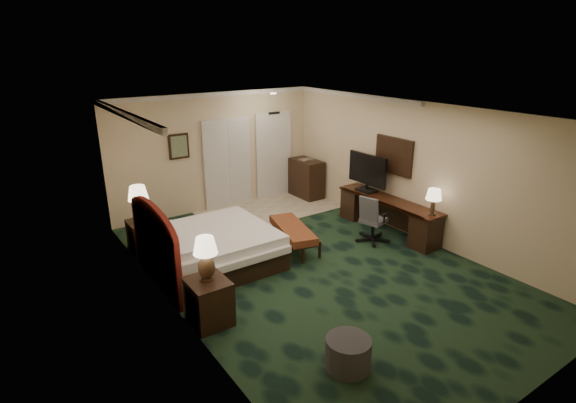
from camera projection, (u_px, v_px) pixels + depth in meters
floor at (315, 267)px, 7.87m from camera, size 5.00×7.50×0.00m
ceiling at (318, 112)px, 6.97m from camera, size 5.00×7.50×0.00m
wall_back at (216, 152)px, 10.34m from camera, size 5.00×0.00×2.70m
wall_front at (546, 292)px, 4.51m from camera, size 5.00×0.00×2.70m
wall_left at (171, 227)px, 6.09m from camera, size 0.00×7.50×2.70m
wall_right at (417, 171)px, 8.76m from camera, size 0.00×7.50×2.70m
crown_molding at (318, 115)px, 6.99m from camera, size 5.00×7.50×0.10m
tile_patch at (270, 209)px, 10.60m from camera, size 3.20×1.70×0.01m
headboard at (155, 244)px, 7.11m from camera, size 0.12×2.00×1.40m
entry_door at (274, 156)px, 11.24m from camera, size 1.02×0.06×2.18m
closet_doors at (227, 163)px, 10.54m from camera, size 1.20×0.06×2.10m
wall_art at (179, 146)px, 9.74m from camera, size 0.45×0.06×0.55m
wall_mirror at (394, 156)px, 9.14m from camera, size 0.05×0.95×0.75m
bed at (214, 248)px, 7.87m from camera, size 2.00×1.85×0.63m
nightstand_near at (209, 302)px, 6.22m from camera, size 0.52×0.60×0.65m
nightstand_far at (143, 236)px, 8.43m from camera, size 0.47×0.54×0.59m
lamp_near at (206, 259)px, 6.05m from camera, size 0.41×0.41×0.63m
lamp_far at (139, 204)px, 8.18m from camera, size 0.39×0.39×0.70m
bed_bench at (293, 238)px, 8.50m from camera, size 0.82×1.47×0.47m
ottoman at (348, 353)px, 5.38m from camera, size 0.69×0.69×0.40m
desk at (387, 215)px, 9.26m from camera, size 0.53×2.46×0.71m
tv at (367, 173)px, 9.51m from camera, size 0.10×1.05×0.81m
desk_lamp at (433, 202)px, 8.23m from camera, size 0.34×0.34×0.51m
desk_chair at (373, 218)px, 8.77m from camera, size 0.69×0.66×0.97m
minibar at (306, 178)px, 11.37m from camera, size 0.50×0.91×0.96m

